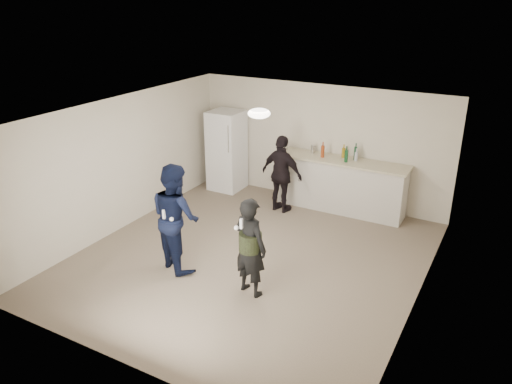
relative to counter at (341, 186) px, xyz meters
The scene contains 21 objects.
floor 2.79m from the counter, 103.21° to the right, with size 6.00×6.00×0.00m, color #6B5B4C.
ceiling 3.38m from the counter, 103.21° to the right, with size 6.00×6.00×0.00m, color silver.
wall_back 1.01m from the counter, 152.23° to the left, with size 6.00×6.00×0.00m, color beige.
wall_front 5.75m from the counter, 96.31° to the right, with size 6.00×6.00×0.00m, color beige.
wall_left 4.37m from the counter, 141.67° to the right, with size 6.00×6.00×0.00m, color beige.
wall_right 3.49m from the counter, 51.51° to the right, with size 6.00×6.00×0.00m, color beige.
counter is the anchor object (origin of this frame).
counter_top 0.55m from the counter, ahead, with size 2.68×0.64×0.04m, color beige.
fridge 2.73m from the counter, behind, with size 0.70×0.70×1.80m, color white.
fridge_handle 2.58m from the counter, 169.69° to the right, with size 0.02×0.02×0.60m, color silver.
ceiling_dome 3.12m from the counter, 104.81° to the right, with size 0.36×0.36×0.16m, color white.
shaker 0.97m from the counter, 168.64° to the left, with size 0.08×0.08×0.17m, color #ABABAF.
man 3.80m from the counter, 114.20° to the right, with size 0.86×0.67×1.78m, color #0F193E.
woman 3.57m from the counter, 91.98° to the right, with size 0.56×0.37×1.54m, color black.
camo_shorts 3.58m from the counter, 91.98° to the right, with size 0.34×0.34×0.28m, color #253317.
spectator 1.25m from the counter, 149.05° to the right, with size 0.94×0.39×1.60m, color black.
remote_man 4.08m from the counter, 112.57° to the right, with size 0.04×0.04×0.15m, color white.
nunchuk_man 4.00m from the counter, 111.14° to the right, with size 0.07×0.07×0.07m, color white.
remote_woman 3.88m from the counter, 91.85° to the right, with size 0.04×0.04×0.15m, color white.
nunchuk_woman 3.84m from the counter, 93.38° to the right, with size 0.07×0.07×0.07m, color white.
bottle_cluster 0.68m from the counter, 106.05° to the left, with size 0.74×0.32×0.27m.
Camera 1 is at (3.68, -6.50, 4.25)m, focal length 35.00 mm.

